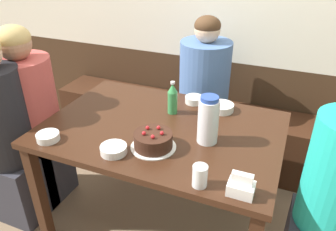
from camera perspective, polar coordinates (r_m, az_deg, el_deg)
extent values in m
plane|color=#846B51|center=(2.32, -0.89, -17.98)|extent=(12.00, 12.00, 0.00)
cube|color=#3D2819|center=(2.88, 7.35, 2.14)|extent=(4.80, 0.04, 0.81)
cube|color=#381E11|center=(2.78, 5.88, -2.77)|extent=(2.58, 0.38, 0.48)
cube|color=#381E11|center=(1.85, -1.06, -2.42)|extent=(1.32, 0.91, 0.03)
cube|color=#381E11|center=(2.11, -21.49, -12.94)|extent=(0.06, 0.06, 0.71)
cube|color=#381E11|center=(2.60, -9.81, -2.43)|extent=(0.06, 0.06, 0.71)
cube|color=#381E11|center=(2.28, 17.62, -8.50)|extent=(0.06, 0.06, 0.71)
cylinder|color=white|center=(1.67, -2.56, -5.47)|extent=(0.23, 0.23, 0.01)
cylinder|color=#381E14|center=(1.65, -2.60, -4.26)|extent=(0.20, 0.20, 0.08)
sphere|color=red|center=(1.61, -1.07, -3.08)|extent=(0.02, 0.02, 0.02)
sphere|color=red|center=(1.65, -1.66, -2.12)|extent=(0.02, 0.02, 0.02)
sphere|color=red|center=(1.66, -3.55, -2.14)|extent=(0.02, 0.02, 0.02)
sphere|color=red|center=(1.61, -4.22, -3.10)|extent=(0.02, 0.02, 0.02)
sphere|color=red|center=(1.58, -2.67, -3.71)|extent=(0.02, 0.02, 0.02)
cylinder|color=white|center=(1.67, 6.99, -1.04)|extent=(0.11, 0.11, 0.24)
cylinder|color=#28479E|center=(1.61, 7.27, 2.93)|extent=(0.09, 0.09, 0.02)
cylinder|color=#388E4C|center=(1.96, 0.79, 2.27)|extent=(0.06, 0.06, 0.14)
cone|color=#388E4C|center=(1.92, 0.81, 4.80)|extent=(0.06, 0.06, 0.05)
cylinder|color=silver|center=(1.90, 0.81, 5.73)|extent=(0.03, 0.03, 0.01)
cube|color=white|center=(1.42, 12.57, -12.32)|extent=(0.11, 0.08, 0.05)
cube|color=white|center=(1.39, 12.80, -10.69)|extent=(0.09, 0.03, 0.05)
cylinder|color=white|center=(2.03, 9.31, 1.42)|extent=(0.15, 0.15, 0.04)
cylinder|color=white|center=(1.64, -9.45, -5.85)|extent=(0.13, 0.13, 0.04)
cylinder|color=white|center=(2.10, 4.55, 2.77)|extent=(0.11, 0.11, 0.04)
cylinder|color=white|center=(1.83, -20.17, -3.49)|extent=(0.12, 0.12, 0.04)
cylinder|color=silver|center=(1.42, 5.57, -10.43)|extent=(0.07, 0.07, 0.10)
cube|color=#33333D|center=(2.55, -21.01, -8.40)|extent=(0.34, 0.30, 0.45)
cylinder|color=#BC4C47|center=(2.29, -23.28, 2.06)|extent=(0.37, 0.37, 0.59)
sphere|color=#A87A5B|center=(2.16, -25.29, 11.23)|extent=(0.20, 0.20, 0.20)
ellipsoid|color=tan|center=(2.15, -25.49, 12.12)|extent=(0.21, 0.21, 0.15)
cube|color=#33333D|center=(2.68, 5.75, -4.38)|extent=(0.30, 0.34, 0.45)
cylinder|color=#4C70AD|center=(2.44, 6.35, 5.93)|extent=(0.37, 0.37, 0.59)
sphere|color=beige|center=(2.31, 6.87, 14.56)|extent=(0.18, 0.18, 0.18)
ellipsoid|color=#4C331E|center=(2.31, 6.92, 15.31)|extent=(0.18, 0.18, 0.13)
cube|color=#33333D|center=(2.44, -24.34, -11.08)|extent=(0.34, 0.30, 0.45)
cylinder|color=black|center=(2.17, -27.12, -0.26)|extent=(0.31, 0.31, 0.60)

